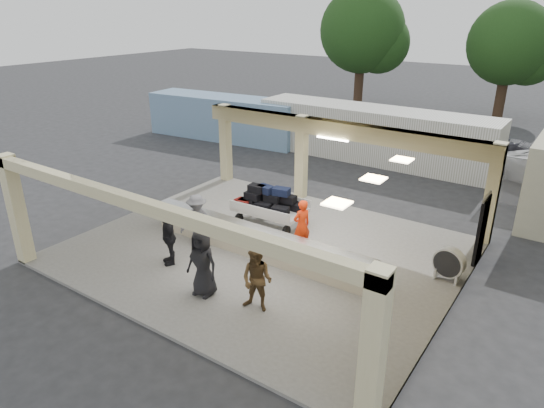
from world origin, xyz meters
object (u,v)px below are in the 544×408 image
Objects in this scene: drum_fan at (449,263)px; passenger_c at (197,221)px; passenger_d at (202,263)px; container_blue at (225,118)px; luggage_cart at (269,203)px; passenger_a at (257,280)px; passenger_b at (169,236)px; baggage_counter at (255,242)px; car_dark at (519,156)px; container_white at (372,134)px; baggage_handler at (302,225)px.

drum_fan is 7.90m from passenger_c.
passenger_d is 17.58m from container_blue.
passenger_a is at bearing -60.99° from luggage_cart.
passenger_b is at bearing -62.07° from container_blue.
passenger_c is at bearing -165.77° from baggage_counter.
passenger_b is 0.48× the size of car_dark.
car_dark is at bearing 8.56° from passenger_c.
passenger_c is at bearing -59.36° from container_blue.
passenger_b is 0.19× the size of container_blue.
container_blue is at bearing 134.28° from luggage_cart.
container_blue is (-15.85, -3.70, 0.63)m from car_dark.
passenger_c is 2.98m from passenger_d.
passenger_b reaches higher than baggage_counter.
baggage_counter is at bearing -83.21° from container_white.
luggage_cart is 2.28m from baggage_handler.
car_dark is (7.21, 15.51, -0.37)m from passenger_c.
baggage_counter is at bearing 118.11° from passenger_a.
baggage_handler is 0.91× the size of passenger_d.
passenger_a is at bearing -77.35° from container_white.
container_blue is (-12.42, 13.66, 0.28)m from passenger_a.
baggage_handler is 0.46× the size of car_dark.
passenger_c is 14.64m from container_blue.
baggage_handler is 0.95× the size of passenger_b.
passenger_a is (0.80, -3.53, 0.01)m from baggage_handler.
container_white reaches higher than car_dark.
passenger_a is 1.68m from passenger_d.
container_white reaches higher than container_blue.
luggage_cart is at bearing -173.23° from drum_fan.
container_white is (-6.92, 10.22, 0.71)m from drum_fan.
baggage_handler is (2.01, -1.07, 0.05)m from luggage_cart.
container_blue reaches higher than baggage_handler.
luggage_cart is at bearing 112.59° from passenger_b.
passenger_a reaches higher than drum_fan.
luggage_cart is 1.47× the size of passenger_a.
luggage_cart is at bearing 111.93° from passenger_a.
luggage_cart is at bearing 113.99° from baggage_counter.
baggage_handler is 0.99× the size of passenger_a.
container_white reaches higher than passenger_a.
drum_fan is (5.50, 2.03, 0.06)m from baggage_counter.
passenger_d reaches higher than luggage_cart.
container_blue is at bearing 122.79° from passenger_a.
container_white reaches higher than passenger_d.
passenger_b is at bearing 157.15° from passenger_d.
passenger_b is 1.38m from passenger_c.
passenger_b is 15.81m from container_blue.
passenger_d is at bearing -130.43° from drum_fan.
container_blue reaches higher than passenger_c.
passenger_b is 14.13m from container_white.
passenger_d is at bearing 178.78° from passenger_a.
passenger_b is at bearing 163.17° from passenger_a.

